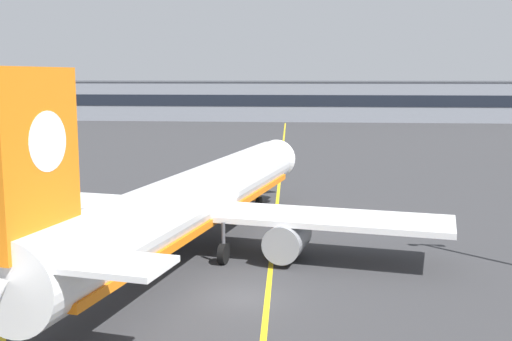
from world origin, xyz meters
TOP-DOWN VIEW (x-y plane):
  - ground_plane at (0.00, 0.00)m, footprint 400.00×400.00m
  - taxiway_centreline at (0.00, 30.00)m, footprint 6.93×179.89m
  - taxiway_lead_in_stripe at (-14.00, 2.00)m, footprint 27.12×53.79m
  - airliner_foreground at (-4.17, 7.99)m, footprint 32.32×41.22m
  - safety_cone_by_nose_gear at (-1.98, 25.28)m, footprint 0.44×0.44m
  - terminal_building at (-1.77, 129.33)m, footprint 167.27×12.40m

SIDE VIEW (x-z plane):
  - ground_plane at x=0.00m, z-range 0.00..0.00m
  - taxiway_centreline at x=0.00m, z-range 0.00..0.01m
  - taxiway_lead_in_stripe at x=-14.00m, z-range 0.00..0.01m
  - safety_cone_by_nose_gear at x=-1.98m, z-range -0.02..0.53m
  - airliner_foreground at x=-4.17m, z-range -2.46..9.19m
  - terminal_building at x=-1.77m, z-range 0.01..10.22m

